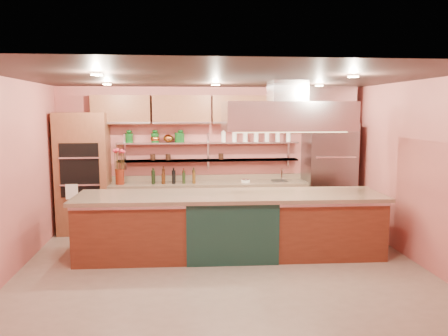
{
  "coord_description": "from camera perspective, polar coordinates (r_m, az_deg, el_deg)",
  "views": [
    {
      "loc": [
        -0.61,
        -6.27,
        2.35
      ],
      "look_at": [
        0.12,
        1.0,
        1.37
      ],
      "focal_mm": 35.0,
      "sensor_mm": 36.0,
      "label": 1
    }
  ],
  "objects": [
    {
      "name": "oven_stack",
      "position": [
        8.73,
        -17.86,
        -0.65
      ],
      "size": [
        0.95,
        0.64,
        2.3
      ],
      "primitive_type": "cube",
      "color": "brown",
      "rests_on": "floor"
    },
    {
      "name": "wall_right",
      "position": [
        7.3,
        23.95,
        -0.52
      ],
      "size": [
        0.04,
        5.0,
        2.8
      ],
      "primitive_type": "cube",
      "color": "#C5655D",
      "rests_on": "floor"
    },
    {
      "name": "wall_shelf_lower",
      "position": [
        8.72,
        -2.03,
        1.02
      ],
      "size": [
        3.6,
        0.26,
        0.03
      ],
      "primitive_type": "cube",
      "color": "silver",
      "rests_on": "wall_back"
    },
    {
      "name": "back_counter",
      "position": [
        8.7,
        -1.93,
        -4.91
      ],
      "size": [
        3.84,
        0.64,
        0.93
      ],
      "primitive_type": "cube",
      "color": "tan",
      "rests_on": "floor"
    },
    {
      "name": "flower_vase",
      "position": [
        8.6,
        -13.45,
        -1.11
      ],
      "size": [
        0.21,
        0.21,
        0.29
      ],
      "primitive_type": "cylinder",
      "rotation": [
        0.0,
        0.0,
        0.34
      ],
      "color": "maroon",
      "rests_on": "back_counter"
    },
    {
      "name": "copper_kettle",
      "position": [
        8.66,
        -7.3,
        3.86
      ],
      "size": [
        0.25,
        0.25,
        0.16
      ],
      "primitive_type": "ellipsoid",
      "rotation": [
        0.0,
        0.0,
        0.37
      ],
      "color": "#BF692C",
      "rests_on": "wall_shelf_upper"
    },
    {
      "name": "island",
      "position": [
        7.13,
        0.82,
        -7.39
      ],
      "size": [
        4.86,
        1.21,
        1.01
      ],
      "primitive_type": "cube",
      "rotation": [
        0.0,
        0.0,
        -0.03
      ],
      "color": "brown",
      "rests_on": "floor"
    },
    {
      "name": "ceiling_downlights",
      "position": [
        6.52,
        -0.37,
        11.31
      ],
      "size": [
        4.0,
        2.8,
        0.02
      ],
      "primitive_type": "cube",
      "color": "#FFE5A5",
      "rests_on": "ceiling"
    },
    {
      "name": "bar_faucet",
      "position": [
        8.86,
        7.55,
        -0.88
      ],
      "size": [
        0.04,
        0.04,
        0.24
      ],
      "primitive_type": "cylinder",
      "rotation": [
        0.0,
        0.0,
        -0.2
      ],
      "color": "silver",
      "rests_on": "back_counter"
    },
    {
      "name": "green_canister",
      "position": [
        8.66,
        -5.91,
        4.0
      ],
      "size": [
        0.19,
        0.19,
        0.19
      ],
      "primitive_type": "cylinder",
      "rotation": [
        0.0,
        0.0,
        0.19
      ],
      "color": "#0F4816",
      "rests_on": "wall_shelf_upper"
    },
    {
      "name": "wall_front",
      "position": [
        3.94,
        3.35,
        -6.34
      ],
      "size": [
        6.0,
        0.04,
        2.8
      ],
      "primitive_type": "cube",
      "color": "#C5655D",
      "rests_on": "floor"
    },
    {
      "name": "wall_shelf_upper",
      "position": [
        8.69,
        -2.04,
        3.32
      ],
      "size": [
        3.6,
        0.26,
        0.03
      ],
      "primitive_type": "cube",
      "color": "silver",
      "rests_on": "wall_back"
    },
    {
      "name": "range_hood",
      "position": [
        7.05,
        8.19,
        6.73
      ],
      "size": [
        2.0,
        1.0,
        0.45
      ],
      "primitive_type": "cube",
      "color": "silver",
      "rests_on": "ceiling"
    },
    {
      "name": "kitchen_scale",
      "position": [
        8.63,
        2.82,
        -1.57
      ],
      "size": [
        0.19,
        0.17,
        0.09
      ],
      "primitive_type": "cube",
      "rotation": [
        0.0,
        0.0,
        0.43
      ],
      "color": "white",
      "rests_on": "back_counter"
    },
    {
      "name": "oil_bottle_cluster",
      "position": [
        8.52,
        -6.6,
        -1.04
      ],
      "size": [
        0.94,
        0.55,
        0.29
      ],
      "primitive_type": "cube",
      "rotation": [
        0.0,
        0.0,
        0.35
      ],
      "color": "black",
      "rests_on": "back_counter"
    },
    {
      "name": "refrigerator",
      "position": [
        9.01,
        13.49,
        -0.89
      ],
      "size": [
        0.95,
        0.72,
        2.1
      ],
      "primitive_type": "cube",
      "color": "slate",
      "rests_on": "floor"
    },
    {
      "name": "upper_cabinets",
      "position": [
        8.61,
        -1.71,
        7.61
      ],
      "size": [
        4.6,
        0.36,
        0.55
      ],
      "primitive_type": "cube",
      "color": "brown",
      "rests_on": "wall_back"
    },
    {
      "name": "wall_left",
      "position": [
        6.78,
        -26.33,
        -1.23
      ],
      "size": [
        0.04,
        5.0,
        2.8
      ],
      "primitive_type": "cube",
      "color": "#C5655D",
      "rests_on": "floor"
    },
    {
      "name": "floor",
      "position": [
        6.73,
        -0.19,
        -12.91
      ],
      "size": [
        6.0,
        5.0,
        0.02
      ],
      "primitive_type": "cube",
      "color": "gray",
      "rests_on": "ground"
    },
    {
      "name": "wall_back",
      "position": [
        8.85,
        -1.77,
        1.44
      ],
      "size": [
        6.0,
        0.04,
        2.8
      ],
      "primitive_type": "cube",
      "color": "#C5655D",
      "rests_on": "floor"
    },
    {
      "name": "ceiling",
      "position": [
        6.32,
        -0.2,
        11.7
      ],
      "size": [
        6.0,
        5.0,
        0.02
      ],
      "primitive_type": "cube",
      "color": "black",
      "rests_on": "wall_back"
    }
  ]
}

